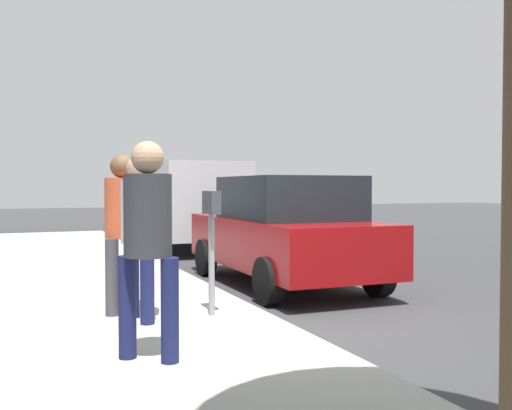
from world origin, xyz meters
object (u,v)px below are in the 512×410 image
at_px(parking_meter, 212,226).
at_px(parked_sedan_near, 284,231).
at_px(parking_officer, 122,218).
at_px(pedestrian_bystander, 148,230).
at_px(pedestrian_at_meter, 139,223).
at_px(parked_van_far, 182,200).

xyz_separation_m(parking_meter, parked_sedan_near, (2.28, -2.00, -0.27)).
distance_m(parking_officer, parked_sedan_near, 3.40).
distance_m(pedestrian_bystander, parked_sedan_near, 4.82).
xyz_separation_m(pedestrian_at_meter, parked_van_far, (8.47, -2.81, 0.05)).
relative_size(parking_officer, parked_sedan_near, 0.41).
bearing_deg(parked_van_far, parked_sedan_near, 179.99).
height_order(parking_meter, pedestrian_at_meter, pedestrian_at_meter).
bearing_deg(parking_officer, pedestrian_bystander, -47.65).
bearing_deg(pedestrian_at_meter, parked_van_far, 58.64).
bearing_deg(parked_van_far, pedestrian_at_meter, 161.65).
bearing_deg(parked_sedan_near, parking_officer, 120.86).
bearing_deg(parked_sedan_near, pedestrian_at_meter, 128.60).
bearing_deg(pedestrian_at_meter, parking_officer, 87.27).
xyz_separation_m(parking_officer, parked_van_far, (7.96, -2.90, 0.02)).
distance_m(pedestrian_bystander, parking_officer, 2.00).
height_order(pedestrian_at_meter, parked_sedan_near, pedestrian_at_meter).
bearing_deg(pedestrian_bystander, pedestrian_at_meter, 32.60).
distance_m(parking_meter, parked_van_far, 8.74).
height_order(pedestrian_bystander, parking_officer, pedestrian_bystander).
height_order(parking_meter, parked_van_far, parked_van_far).
relative_size(parked_sedan_near, parked_van_far, 0.85).
xyz_separation_m(pedestrian_bystander, parking_officer, (1.99, -0.13, -0.01)).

